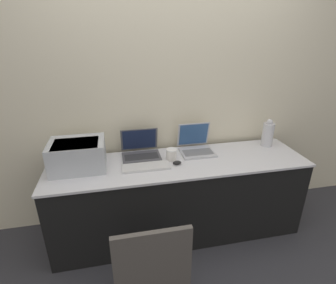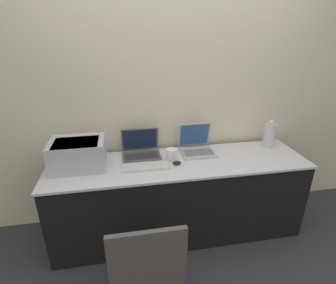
# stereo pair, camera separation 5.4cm
# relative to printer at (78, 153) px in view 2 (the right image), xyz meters

# --- Properties ---
(ground_plane) EXTENTS (14.00, 14.00, 0.00)m
(ground_plane) POSITION_rel_printer_xyz_m (0.83, -0.35, -0.87)
(ground_plane) COLOR #333338
(wall_back) EXTENTS (8.00, 0.05, 2.60)m
(wall_back) POSITION_rel_printer_xyz_m (0.83, 0.31, 0.43)
(wall_back) COLOR beige
(wall_back) RESTS_ON ground_plane
(table) EXTENTS (2.24, 0.60, 0.74)m
(table) POSITION_rel_printer_xyz_m (0.83, -0.06, -0.50)
(table) COLOR black
(table) RESTS_ON ground_plane
(printer) EXTENTS (0.43, 0.33, 0.23)m
(printer) POSITION_rel_printer_xyz_m (0.00, 0.00, 0.00)
(printer) COLOR #B2B7BC
(printer) RESTS_ON table
(laptop_left) EXTENTS (0.34, 0.27, 0.23)m
(laptop_left) POSITION_rel_printer_xyz_m (0.52, 0.13, -0.08)
(laptop_left) COLOR #4C4C51
(laptop_left) RESTS_ON table
(laptop_right) EXTENTS (0.30, 0.29, 0.25)m
(laptop_right) POSITION_rel_printer_xyz_m (1.04, 0.11, -0.07)
(laptop_right) COLOR #B7B7BC
(laptop_right) RESTS_ON table
(external_keyboard) EXTENTS (0.40, 0.14, 0.02)m
(external_keyboard) POSITION_rel_printer_xyz_m (0.54, -0.11, -0.12)
(external_keyboard) COLOR silver
(external_keyboard) RESTS_ON table
(coffee_cup) EXTENTS (0.09, 0.09, 0.11)m
(coffee_cup) POSITION_rel_printer_xyz_m (0.77, -0.02, -0.07)
(coffee_cup) COLOR white
(coffee_cup) RESTS_ON table
(mouse) EXTENTS (0.07, 0.04, 0.04)m
(mouse) POSITION_rel_printer_xyz_m (0.80, -0.11, -0.11)
(mouse) COLOR black
(mouse) RESTS_ON table
(metal_pitcher) EXTENTS (0.11, 0.11, 0.27)m
(metal_pitcher) POSITION_rel_printer_xyz_m (1.76, 0.10, -0.00)
(metal_pitcher) COLOR silver
(metal_pitcher) RESTS_ON table
(chair) EXTENTS (0.42, 0.48, 0.87)m
(chair) POSITION_rel_printer_xyz_m (0.46, -0.86, -0.37)
(chair) COLOR #4C4742
(chair) RESTS_ON ground_plane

